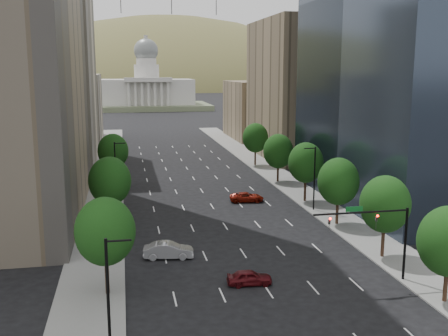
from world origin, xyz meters
TOP-DOWN VIEW (x-y plane):
  - sidewalk_left at (-15.50, 60.00)m, footprint 6.00×200.00m
  - sidewalk_right at (15.50, 60.00)m, footprint 6.00×200.00m
  - midrise_cream_left at (-25.00, 103.00)m, footprint 14.00×30.00m
  - filler_left at (-25.00, 136.00)m, footprint 14.00×26.00m
  - parking_tan_right at (25.00, 100.00)m, footprint 14.00×30.00m
  - filler_right at (25.00, 133.00)m, footprint 14.00×26.00m
  - tree_right_1 at (14.00, 36.00)m, footprint 5.20×5.20m
  - tree_right_2 at (14.00, 48.00)m, footprint 5.20×5.20m
  - tree_right_3 at (14.00, 60.00)m, footprint 5.20×5.20m
  - tree_right_4 at (14.00, 74.00)m, footprint 5.20×5.20m
  - tree_right_5 at (14.00, 90.00)m, footprint 5.20×5.20m
  - tree_left_0 at (-14.00, 32.00)m, footprint 5.20×5.20m
  - tree_left_1 at (-14.00, 52.00)m, footprint 5.20×5.20m
  - tree_left_2 at (-14.00, 78.00)m, footprint 5.20×5.20m
  - streetlight_rn at (13.44, 55.00)m, footprint 1.70×0.20m
  - streetlight_ls at (-13.44, 20.00)m, footprint 1.70×0.20m
  - streetlight_ln at (-13.44, 65.00)m, footprint 1.70×0.20m
  - traffic_signal at (10.53, 30.00)m, footprint 9.12×0.40m
  - capitol at (0.00, 249.71)m, footprint 60.00×40.00m
  - foothills at (34.67, 599.39)m, footprint 720.00×413.00m
  - car_maroon at (-1.32, 31.72)m, footprint 4.22×1.91m
  - car_silver at (-7.98, 40.02)m, footprint 5.38×2.43m
  - car_red_far at (5.50, 61.64)m, footprint 5.25×2.82m

SIDE VIEW (x-z plane):
  - foothills at x=34.67m, z-range -169.28..93.72m
  - sidewalk_left at x=-15.50m, z-range 0.00..0.15m
  - sidewalk_right at x=15.50m, z-range 0.00..0.15m
  - car_red_far at x=5.50m, z-range 0.00..1.40m
  - car_maroon at x=-1.32m, z-range 0.00..1.41m
  - car_silver at x=-7.98m, z-range 0.00..1.71m
  - streetlight_rn at x=13.44m, z-range 0.34..9.34m
  - streetlight_ls at x=-13.44m, z-range 0.34..9.34m
  - streetlight_ln at x=-13.44m, z-range 0.34..9.34m
  - traffic_signal at x=10.53m, z-range 1.49..8.86m
  - tree_right_4 at x=14.00m, z-range 1.23..9.69m
  - tree_right_2 at x=14.00m, z-range 1.30..9.91m
  - tree_left_2 at x=-14.00m, z-range 1.34..10.02m
  - tree_right_1 at x=14.00m, z-range 1.37..10.12m
  - tree_right_5 at x=14.00m, z-range 1.37..10.12m
  - tree_left_0 at x=-14.00m, z-range 1.37..10.12m
  - tree_right_3 at x=14.00m, z-range 1.44..10.34m
  - tree_left_1 at x=-14.00m, z-range 1.48..10.45m
  - filler_right at x=25.00m, z-range 0.00..16.00m
  - capitol at x=0.00m, z-range -9.02..26.18m
  - filler_left at x=-25.00m, z-range 0.00..18.00m
  - parking_tan_right at x=25.00m, z-range 0.00..30.00m
  - midrise_cream_left at x=-25.00m, z-range 0.00..35.00m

